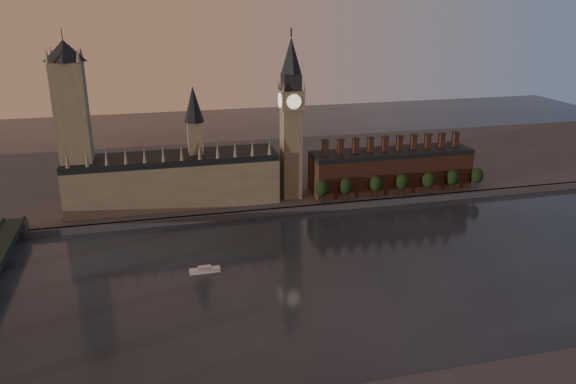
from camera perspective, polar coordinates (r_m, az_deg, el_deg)
name	(u,v)px	position (r m, az deg, el deg)	size (l,w,h in m)	color
ground	(328,281)	(271.88, 4.05, -8.97)	(900.00, 900.00, 0.00)	black
north_bank	(256,171)	(431.48, -3.23, 2.10)	(900.00, 182.00, 4.00)	#444449
palace_of_westminster	(174,177)	(358.73, -11.49, 1.49)	(130.00, 30.30, 74.00)	gray
victoria_tower	(73,123)	(352.09, -21.00, 6.58)	(24.00, 24.00, 108.00)	gray
big_ben	(291,117)	(355.63, 0.32, 7.58)	(15.00, 15.00, 107.00)	gray
chimney_block	(391,169)	(387.97, 10.38, 2.30)	(110.00, 25.00, 37.00)	brown
embankment_tree_0	(322,188)	(356.72, 3.45, 0.37)	(8.60, 8.60, 14.88)	black
embankment_tree_1	(346,186)	(362.25, 5.89, 0.59)	(8.60, 8.60, 14.88)	black
embankment_tree_2	(376,184)	(369.77, 8.94, 0.84)	(8.60, 8.60, 14.88)	black
embankment_tree_3	(402,182)	(376.65, 11.53, 1.03)	(8.60, 8.60, 14.88)	black
embankment_tree_4	(428,180)	(383.92, 14.08, 1.18)	(8.60, 8.60, 14.88)	black
embankment_tree_5	(452,178)	(393.50, 16.34, 1.41)	(8.60, 8.60, 14.88)	black
embankment_tree_6	(477,176)	(403.26, 18.64, 1.59)	(8.60, 8.60, 14.88)	black
river_boat	(205,270)	(281.78, -8.44, -7.82)	(14.96, 4.48, 2.98)	silver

